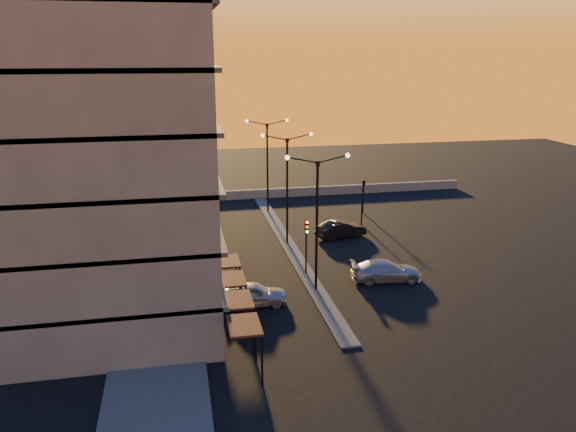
{
  "coord_description": "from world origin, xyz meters",
  "views": [
    {
      "loc": [
        -8.97,
        -34.56,
        15.81
      ],
      "look_at": [
        -0.64,
        6.49,
        3.53
      ],
      "focal_mm": 35.0,
      "sensor_mm": 36.0,
      "label": 1
    }
  ],
  "objects_px": {
    "car_sedan": "(341,229)",
    "car_wagon": "(386,271)",
    "streetlamp_mid": "(287,180)",
    "car_hatchback": "(253,294)",
    "traffic_light_main": "(307,238)"
  },
  "relations": [
    {
      "from": "traffic_light_main",
      "to": "car_hatchback",
      "type": "distance_m",
      "value": 6.54
    },
    {
      "from": "streetlamp_mid",
      "to": "car_sedan",
      "type": "xyz_separation_m",
      "value": [
        5.0,
        0.8,
        -4.85
      ]
    },
    {
      "from": "car_sedan",
      "to": "car_wagon",
      "type": "bearing_deg",
      "value": 168.79
    },
    {
      "from": "car_sedan",
      "to": "streetlamp_mid",
      "type": "bearing_deg",
      "value": 85.61
    },
    {
      "from": "streetlamp_mid",
      "to": "car_hatchback",
      "type": "distance_m",
      "value": 13.14
    },
    {
      "from": "streetlamp_mid",
      "to": "car_wagon",
      "type": "distance_m",
      "value": 11.75
    },
    {
      "from": "car_hatchback",
      "to": "car_sedan",
      "type": "bearing_deg",
      "value": -32.9
    },
    {
      "from": "traffic_light_main",
      "to": "car_wagon",
      "type": "bearing_deg",
      "value": -21.38
    },
    {
      "from": "streetlamp_mid",
      "to": "car_hatchback",
      "type": "bearing_deg",
      "value": -111.7
    },
    {
      "from": "car_sedan",
      "to": "car_wagon",
      "type": "height_order",
      "value": "car_sedan"
    },
    {
      "from": "car_hatchback",
      "to": "car_sedan",
      "type": "xyz_separation_m",
      "value": [
        9.52,
        12.15,
        -0.01
      ]
    },
    {
      "from": "streetlamp_mid",
      "to": "car_wagon",
      "type": "height_order",
      "value": "streetlamp_mid"
    },
    {
      "from": "streetlamp_mid",
      "to": "car_hatchback",
      "type": "xyz_separation_m",
      "value": [
        -4.52,
        -11.35,
        -4.84
      ]
    },
    {
      "from": "traffic_light_main",
      "to": "car_hatchback",
      "type": "height_order",
      "value": "traffic_light_main"
    },
    {
      "from": "car_hatchback",
      "to": "car_sedan",
      "type": "distance_m",
      "value": 15.43
    }
  ]
}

